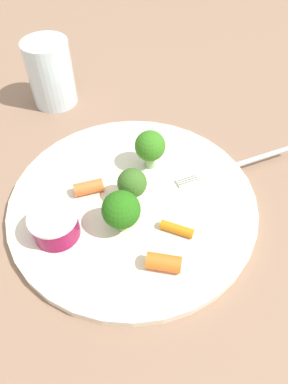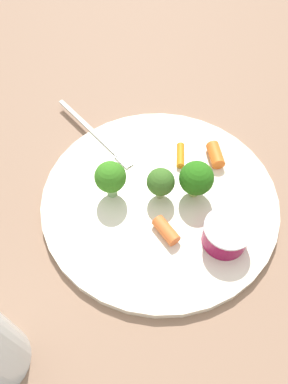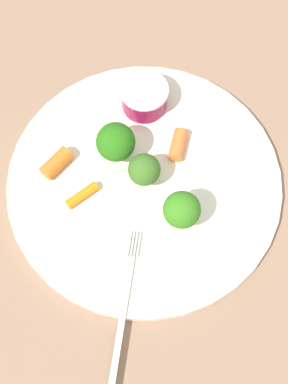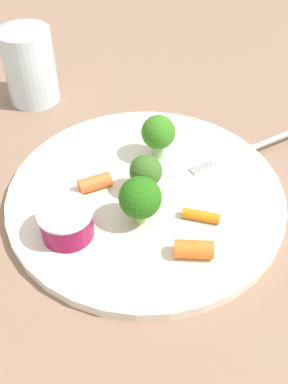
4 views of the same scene
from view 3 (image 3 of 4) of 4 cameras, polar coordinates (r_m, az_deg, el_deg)
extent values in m
plane|color=#896952|center=(0.65, 0.03, 0.67)|extent=(2.40, 2.40, 0.00)
cylinder|color=silver|center=(0.64, 0.03, 0.88)|extent=(0.31, 0.31, 0.01)
cylinder|color=maroon|center=(0.67, 0.03, 9.37)|extent=(0.05, 0.05, 0.03)
cylinder|color=silver|center=(0.66, 0.04, 10.13)|extent=(0.06, 0.06, 0.00)
cylinder|color=#84B36E|center=(0.61, 3.65, -2.64)|extent=(0.01, 0.01, 0.02)
sphere|color=#35791D|center=(0.59, 3.80, -1.78)|extent=(0.04, 0.04, 0.04)
cylinder|color=#8EA867|center=(0.63, 0.16, 1.72)|extent=(0.01, 0.01, 0.02)
sphere|color=#396622|center=(0.61, 0.17, 2.56)|extent=(0.04, 0.04, 0.04)
cylinder|color=#94B858|center=(0.64, -2.74, 3.96)|extent=(0.01, 0.01, 0.02)
sphere|color=#256815|center=(0.62, -2.84, 5.00)|extent=(0.04, 0.04, 0.04)
cylinder|color=orange|center=(0.64, -8.73, 2.87)|extent=(0.03, 0.04, 0.02)
cylinder|color=orange|center=(0.63, -6.19, -0.33)|extent=(0.03, 0.04, 0.01)
cylinder|color=orange|center=(0.65, 3.42, 4.72)|extent=(0.02, 0.04, 0.02)
cube|color=beige|center=(0.59, -2.32, -13.30)|extent=(0.03, 0.15, 0.00)
cube|color=beige|center=(0.61, -1.47, -5.17)|extent=(0.01, 0.03, 0.00)
cube|color=beige|center=(0.61, -1.16, -5.22)|extent=(0.01, 0.03, 0.00)
cube|color=beige|center=(0.61, -0.84, -5.26)|extent=(0.01, 0.03, 0.00)
cube|color=beige|center=(0.61, -0.52, -5.31)|extent=(0.01, 0.03, 0.00)
camera|label=1|loc=(0.52, -32.50, 30.18)|focal=32.53mm
camera|label=2|loc=(0.50, 30.89, 36.90)|focal=33.06mm
camera|label=4|loc=(0.60, -34.84, 35.65)|focal=42.05mm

